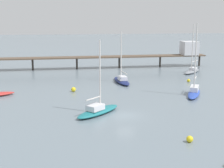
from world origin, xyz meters
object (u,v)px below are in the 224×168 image
(sailboat_gray, at_px, (192,70))
(mooring_buoy_outer, at_px, (73,89))
(sailboat_teal, at_px, (98,110))
(mooring_buoy_near, at_px, (189,81))
(mooring_buoy_mid, at_px, (190,139))
(sailboat_navy, at_px, (122,80))
(pier, at_px, (142,53))
(sailboat_blue, at_px, (194,91))

(sailboat_gray, height_order, mooring_buoy_outer, sailboat_gray)
(sailboat_teal, bearing_deg, mooring_buoy_outer, 102.45)
(mooring_buoy_near, bearing_deg, sailboat_gray, 65.51)
(sailboat_gray, distance_m, mooring_buoy_mid, 46.20)
(sailboat_navy, distance_m, mooring_buoy_outer, 12.36)
(mooring_buoy_outer, distance_m, mooring_buoy_mid, 29.32)
(mooring_buoy_near, distance_m, mooring_buoy_mid, 34.43)
(sailboat_navy, height_order, mooring_buoy_mid, sailboat_navy)
(sailboat_teal, height_order, sailboat_navy, sailboat_teal)
(mooring_buoy_outer, height_order, mooring_buoy_mid, mooring_buoy_outer)
(pier, relative_size, sailboat_blue, 4.64)
(mooring_buoy_near, bearing_deg, mooring_buoy_outer, -166.76)
(sailboat_gray, relative_size, mooring_buoy_outer, 13.71)
(pier, height_order, sailboat_teal, sailboat_teal)
(sailboat_teal, bearing_deg, sailboat_blue, 26.88)
(mooring_buoy_mid, bearing_deg, mooring_buoy_outer, 115.03)
(mooring_buoy_near, height_order, mooring_buoy_mid, mooring_buoy_mid)
(sailboat_blue, bearing_deg, sailboat_teal, -153.12)
(sailboat_teal, xyz_separation_m, mooring_buoy_near, (21.14, 20.23, -0.31))
(sailboat_gray, relative_size, sailboat_navy, 1.13)
(sailboat_teal, height_order, mooring_buoy_near, sailboat_teal)
(sailboat_navy, height_order, mooring_buoy_near, sailboat_navy)
(mooring_buoy_near, bearing_deg, pier, 104.76)
(sailboat_teal, height_order, mooring_buoy_outer, sailboat_teal)
(sailboat_blue, xyz_separation_m, mooring_buoy_mid, (-8.78, -21.17, -0.39))
(sailboat_blue, xyz_separation_m, mooring_buoy_outer, (-21.18, 5.39, -0.34))
(sailboat_teal, bearing_deg, sailboat_navy, 71.95)
(sailboat_teal, bearing_deg, mooring_buoy_near, 43.75)
(sailboat_navy, bearing_deg, sailboat_teal, -108.05)
(mooring_buoy_near, bearing_deg, sailboat_teal, -136.25)
(pier, distance_m, sailboat_navy, 21.61)
(sailboat_teal, relative_size, sailboat_blue, 0.84)
(pier, xyz_separation_m, sailboat_gray, (10.36, -10.04, -3.24))
(pier, xyz_separation_m, sailboat_teal, (-15.67, -41.00, -3.29))
(mooring_buoy_outer, bearing_deg, mooring_buoy_mid, -64.97)
(sailboat_navy, distance_m, mooring_buoy_near, 14.20)
(sailboat_gray, height_order, mooring_buoy_near, sailboat_gray)
(sailboat_blue, distance_m, mooring_buoy_near, 11.57)
(sailboat_teal, bearing_deg, sailboat_gray, 49.95)
(pier, bearing_deg, mooring_buoy_near, -75.24)
(mooring_buoy_near, xyz_separation_m, mooring_buoy_mid, (-11.94, -32.29, 0.05))
(sailboat_teal, height_order, mooring_buoy_mid, sailboat_teal)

